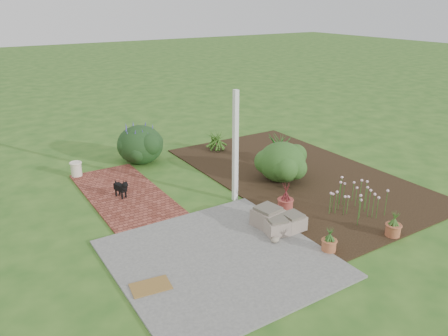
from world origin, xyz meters
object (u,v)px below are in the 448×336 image
stone_trough_near (276,227)px  black_dog (121,187)px  cream_ceramic_urn (76,169)px  evergreen_shrub (282,161)px

stone_trough_near → black_dog: size_ratio=0.89×
black_dog → cream_ceramic_urn: size_ratio=1.33×
black_dog → evergreen_shrub: bearing=-32.4°
black_dog → stone_trough_near: bearing=-74.5°
black_dog → cream_ceramic_urn: bearing=89.5°
cream_ceramic_urn → evergreen_shrub: (4.24, -2.95, 0.31)m
cream_ceramic_urn → stone_trough_near: bearing=-64.0°
black_dog → evergreen_shrub: 3.88m
stone_trough_near → evergreen_shrub: (1.79, 2.05, 0.34)m
stone_trough_near → evergreen_shrub: bearing=48.8°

